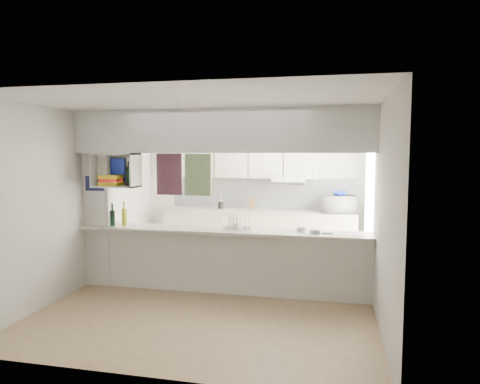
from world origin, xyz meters
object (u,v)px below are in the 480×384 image
(wine_bottles, at_px, (119,217))
(bowl, at_px, (340,193))
(microwave, at_px, (338,204))
(dish_rack, at_px, (237,223))

(wine_bottles, bearing_deg, bowl, 32.88)
(bowl, xyz_separation_m, wine_bottles, (-3.22, -2.08, -0.22))
(microwave, distance_m, dish_rack, 2.45)
(bowl, height_order, wine_bottles, bowl)
(microwave, height_order, bowl, bowl)
(microwave, distance_m, bowl, 0.20)
(microwave, xyz_separation_m, wine_bottles, (-3.19, -2.11, -0.03))
(microwave, bearing_deg, dish_rack, 41.40)
(bowl, relative_size, dish_rack, 0.60)
(dish_rack, bearing_deg, bowl, 43.19)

